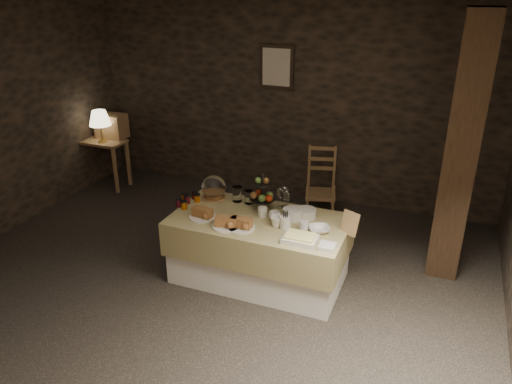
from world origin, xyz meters
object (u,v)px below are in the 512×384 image
at_px(buffet_table, 259,245).
at_px(console_table, 103,149).
at_px(table_lamp, 100,118).
at_px(chair, 322,181).
at_px(fruit_stand, 262,195).
at_px(wine_rack, 111,126).
at_px(timber_column, 461,153).

relative_size(buffet_table, console_table, 2.47).
bearing_deg(console_table, buffet_table, -25.76).
xyz_separation_m(table_lamp, chair, (3.03, 0.51, -0.66)).
xyz_separation_m(console_table, fruit_stand, (2.88, -1.17, 0.26)).
relative_size(buffet_table, wine_rack, 4.06).
relative_size(chair, fruit_stand, 1.73).
bearing_deg(table_lamp, console_table, 135.00).
bearing_deg(buffet_table, chair, 85.63).
bearing_deg(console_table, fruit_stand, -22.20).
xyz_separation_m(buffet_table, wine_rack, (-2.89, 1.60, 0.47)).
distance_m(timber_column, fruit_stand, 1.93).
distance_m(wine_rack, timber_column, 4.69).
distance_m(console_table, timber_column, 4.75).
xyz_separation_m(buffet_table, chair, (0.14, 1.88, -0.03)).
xyz_separation_m(timber_column, fruit_stand, (-1.78, -0.59, -0.48)).
height_order(table_lamp, fruit_stand, table_lamp).
bearing_deg(table_lamp, chair, 9.57).
xyz_separation_m(wine_rack, chair, (3.03, 0.28, -0.50)).
xyz_separation_m(buffet_table, table_lamp, (-2.89, 1.37, 0.64)).
distance_m(buffet_table, console_table, 3.27).
bearing_deg(timber_column, buffet_table, -153.98).
bearing_deg(table_lamp, buffet_table, -25.34).
relative_size(buffet_table, chair, 2.68).
relative_size(wine_rack, chair, 0.66).
bearing_deg(wine_rack, chair, 5.30).
xyz_separation_m(console_table, timber_column, (4.65, -0.58, 0.74)).
distance_m(table_lamp, chair, 3.15).
relative_size(table_lamp, chair, 0.70).
bearing_deg(console_table, wine_rack, 74.48).
relative_size(wine_rack, fruit_stand, 1.14).
height_order(buffet_table, wine_rack, wine_rack).
bearing_deg(wine_rack, console_table, -105.52).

